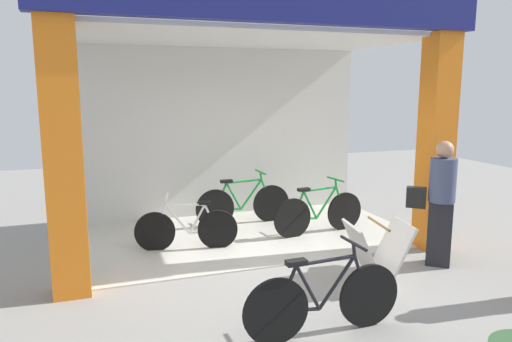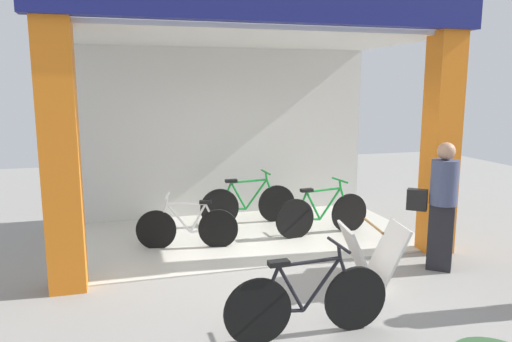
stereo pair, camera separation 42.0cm
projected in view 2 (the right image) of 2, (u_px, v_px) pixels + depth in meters
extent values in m
plane|color=gray|center=(271.00, 268.00, 6.23)|extent=(18.54, 18.54, 0.00)
cube|color=beige|center=(244.00, 235.00, 7.57)|extent=(5.27, 2.81, 0.02)
cube|color=silver|center=(224.00, 131.00, 8.64)|extent=(5.27, 0.12, 3.03)
cube|color=orange|center=(61.00, 159.00, 5.32)|extent=(0.40, 0.36, 3.03)
cube|color=orange|center=(441.00, 145.00, 6.62)|extent=(0.40, 0.36, 3.03)
cube|color=silver|center=(243.00, 38.00, 7.05)|extent=(5.27, 2.81, 0.06)
cylinder|color=black|center=(220.00, 208.00, 7.99)|extent=(0.65, 0.06, 0.65)
cylinder|color=black|center=(277.00, 204.00, 8.27)|extent=(0.65, 0.06, 0.65)
cylinder|color=#198C33|center=(233.00, 209.00, 8.06)|extent=(0.44, 0.04, 0.08)
cylinder|color=#198C33|center=(239.00, 196.00, 8.05)|extent=(0.28, 0.04, 0.48)
cylinder|color=#198C33|center=(256.00, 194.00, 8.13)|extent=(0.40, 0.04, 0.51)
cylinder|color=#198C33|center=(249.00, 181.00, 8.06)|extent=(0.62, 0.05, 0.05)
cylinder|color=#198C33|center=(226.00, 195.00, 7.98)|extent=(0.21, 0.04, 0.43)
cylinder|color=#198C33|center=(271.00, 192.00, 8.20)|extent=(0.19, 0.04, 0.45)
cylinder|color=#198C33|center=(266.00, 176.00, 8.13)|extent=(0.06, 0.04, 0.13)
cylinder|color=#198C33|center=(266.00, 172.00, 8.12)|extent=(0.04, 0.45, 0.03)
cube|color=black|center=(231.00, 181.00, 7.96)|extent=(0.20, 0.10, 0.05)
cylinder|color=black|center=(295.00, 219.00, 7.36)|extent=(0.63, 0.11, 0.63)
cylinder|color=black|center=(349.00, 213.00, 7.72)|extent=(0.63, 0.11, 0.63)
cylinder|color=#198C33|center=(308.00, 219.00, 7.44)|extent=(0.42, 0.08, 0.08)
cylinder|color=#198C33|center=(313.00, 206.00, 7.44)|extent=(0.28, 0.06, 0.47)
cylinder|color=#198C33|center=(330.00, 204.00, 7.55)|extent=(0.39, 0.08, 0.49)
cylinder|color=#198C33|center=(324.00, 190.00, 7.47)|extent=(0.60, 0.10, 0.05)
cylinder|color=#198C33|center=(301.00, 206.00, 7.36)|extent=(0.21, 0.06, 0.42)
cylinder|color=#198C33|center=(344.00, 201.00, 7.64)|extent=(0.19, 0.06, 0.44)
cylinder|color=#198C33|center=(340.00, 184.00, 7.56)|extent=(0.06, 0.04, 0.13)
cylinder|color=#198C33|center=(340.00, 180.00, 7.55)|extent=(0.08, 0.44, 0.03)
cube|color=black|center=(307.00, 190.00, 7.35)|extent=(0.20, 0.12, 0.05)
cylinder|color=black|center=(218.00, 229.00, 6.95)|extent=(0.57, 0.16, 0.57)
cylinder|color=black|center=(156.00, 230.00, 6.90)|extent=(0.57, 0.16, 0.57)
cylinder|color=white|center=(204.00, 231.00, 6.94)|extent=(0.38, 0.11, 0.07)
cylinder|color=white|center=(198.00, 218.00, 6.91)|extent=(0.25, 0.08, 0.43)
cylinder|color=white|center=(179.00, 218.00, 6.89)|extent=(0.35, 0.10, 0.45)
cylinder|color=white|center=(186.00, 204.00, 6.86)|extent=(0.54, 0.14, 0.05)
cylinder|color=white|center=(211.00, 216.00, 6.92)|extent=(0.19, 0.07, 0.38)
cylinder|color=white|center=(162.00, 217.00, 6.87)|extent=(0.17, 0.07, 0.40)
cylinder|color=white|center=(167.00, 200.00, 6.83)|extent=(0.05, 0.04, 0.12)
cylinder|color=white|center=(168.00, 196.00, 6.82)|extent=(0.11, 0.40, 0.03)
cube|color=black|center=(205.00, 202.00, 6.87)|extent=(0.19, 0.12, 0.04)
cylinder|color=black|center=(258.00, 312.00, 4.33)|extent=(0.63, 0.05, 0.63)
cylinder|color=black|center=(355.00, 298.00, 4.61)|extent=(0.63, 0.05, 0.63)
cylinder|color=black|center=(282.00, 311.00, 4.40)|extent=(0.42, 0.04, 0.08)
cylinder|color=black|center=(291.00, 289.00, 4.39)|extent=(0.28, 0.04, 0.47)
cylinder|color=black|center=(322.00, 284.00, 4.47)|extent=(0.39, 0.04, 0.49)
cylinder|color=black|center=(310.00, 262.00, 4.40)|extent=(0.60, 0.04, 0.05)
cylinder|color=black|center=(269.00, 289.00, 4.32)|extent=(0.21, 0.04, 0.42)
cylinder|color=black|center=(347.00, 278.00, 4.54)|extent=(0.19, 0.04, 0.44)
cylinder|color=black|center=(339.00, 251.00, 4.47)|extent=(0.05, 0.04, 0.13)
cylinder|color=black|center=(339.00, 245.00, 4.46)|extent=(0.04, 0.44, 0.03)
cube|color=black|center=(279.00, 263.00, 4.31)|extent=(0.19, 0.10, 0.05)
cube|color=silver|center=(358.00, 258.00, 5.55)|extent=(0.45, 0.62, 0.75)
cube|color=silver|center=(386.00, 256.00, 5.58)|extent=(0.45, 0.62, 0.75)
cylinder|color=olive|center=(374.00, 226.00, 5.50)|extent=(0.12, 0.57, 0.03)
cube|color=black|center=(441.00, 237.00, 6.14)|extent=(0.38, 0.38, 0.84)
cylinder|color=#3F4766|center=(444.00, 182.00, 6.02)|extent=(0.47, 0.47, 0.57)
sphere|color=tan|center=(446.00, 151.00, 5.95)|extent=(0.22, 0.22, 0.22)
cube|color=black|center=(417.00, 200.00, 6.19)|extent=(0.29, 0.27, 0.27)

